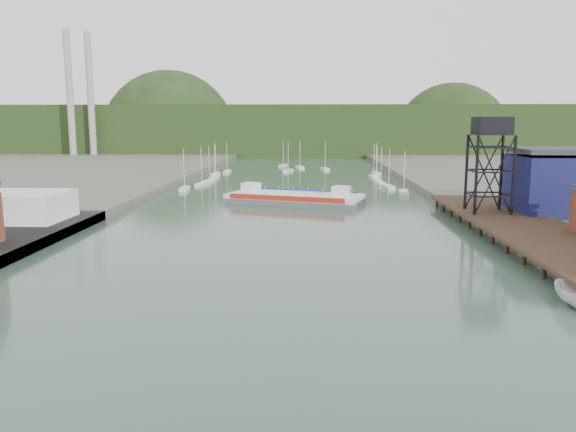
{
  "coord_description": "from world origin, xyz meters",
  "views": [
    {
      "loc": [
        4.84,
        -37.94,
        17.21
      ],
      "look_at": [
        1.62,
        41.14,
        4.0
      ],
      "focal_mm": 35.0,
      "sensor_mm": 36.0,
      "label": 1
    }
  ],
  "objects": [
    {
      "name": "ground",
      "position": [
        0.0,
        0.0,
        0.0
      ],
      "size": [
        600.0,
        600.0,
        0.0
      ],
      "primitive_type": "plane",
      "color": "#304B3B",
      "rests_on": "ground"
    },
    {
      "name": "east_pier",
      "position": [
        37.0,
        45.0,
        1.9
      ],
      "size": [
        14.0,
        70.0,
        2.45
      ],
      "color": "black",
      "rests_on": "ground"
    },
    {
      "name": "white_shed",
      "position": [
        -44.0,
        50.0,
        3.85
      ],
      "size": [
        18.0,
        12.0,
        4.5
      ],
      "primitive_type": "cube",
      "color": "silver",
      "rests_on": "west_quay"
    },
    {
      "name": "lift_tower",
      "position": [
        35.0,
        58.0,
        15.65
      ],
      "size": [
        6.5,
        6.5,
        16.0
      ],
      "color": "black",
      "rests_on": "east_pier"
    },
    {
      "name": "blue_shed",
      "position": [
        50.0,
        60.0,
        7.06
      ],
      "size": [
        20.5,
        14.5,
        11.3
      ],
      "color": "#0C1038",
      "rests_on": "east_land"
    },
    {
      "name": "marina_sailboats",
      "position": [
        0.08,
        138.46,
        0.35
      ],
      "size": [
        57.71,
        92.65,
        0.9
      ],
      "color": "silver",
      "rests_on": "ground"
    },
    {
      "name": "smokestacks",
      "position": [
        -106.0,
        232.5,
        30.0
      ],
      "size": [
        11.2,
        8.2,
        60.0
      ],
      "color": "#999894",
      "rests_on": "ground"
    },
    {
      "name": "distant_hills",
      "position": [
        -3.98,
        301.35,
        10.38
      ],
      "size": [
        500.0,
        120.0,
        80.0
      ],
      "color": "black",
      "rests_on": "ground"
    },
    {
      "name": "chain_ferry",
      "position": [
        1.42,
        81.72,
        1.18
      ],
      "size": [
        30.66,
        19.54,
        4.11
      ],
      "rotation": [
        0.0,
        0.0,
        -0.31
      ],
      "color": "#545356",
      "rests_on": "ground"
    },
    {
      "name": "motorboat",
      "position": [
        29.56,
        14.17,
        1.08
      ],
      "size": [
        2.46,
        5.74,
        2.17
      ],
      "primitive_type": "imported",
      "rotation": [
        0.0,
        0.0,
        -0.06
      ],
      "color": "silver",
      "rests_on": "ground"
    }
  ]
}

